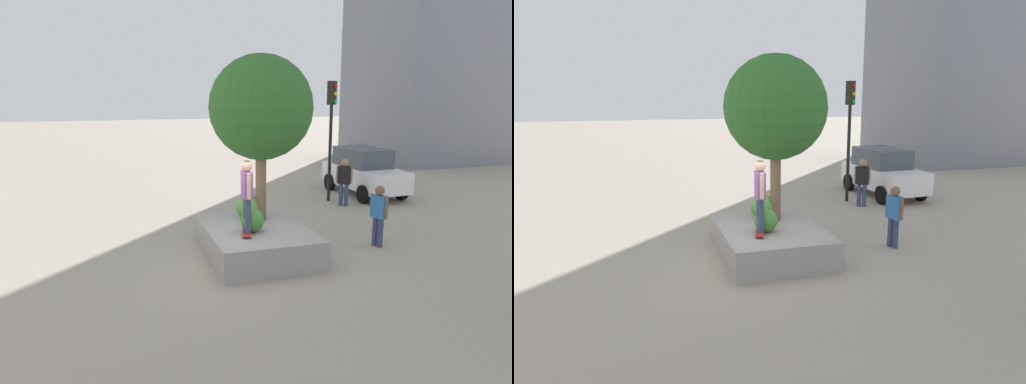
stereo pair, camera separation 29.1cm
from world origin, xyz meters
The scene contains 11 objects.
ground_plane centered at (0.00, 0.00, 0.00)m, with size 120.00×120.00×0.00m, color #9E9384.
planter_ledge centered at (-0.31, 0.27, 0.37)m, with size 3.41×2.50×0.74m, color gray.
plaza_tree centered at (-0.89, 0.59, 3.68)m, with size 2.67×2.67×4.29m.
boxwood_shrub centered at (0.07, 0.05, 1.03)m, with size 0.58×0.58×0.58m, color #3D7A33.
hedge_clump centered at (-1.06, 0.29, 1.07)m, with size 0.67×0.67×0.67m, color #4C8C3D.
skateboard centered at (0.24, -0.13, 0.80)m, with size 0.83×0.43×0.07m.
skateboarder centered at (0.24, -0.13, 1.81)m, with size 0.58×0.27×1.72m.
police_car centered at (-5.76, 6.55, 0.95)m, with size 4.08×2.02×1.87m.
traffic_light_median centered at (-5.15, 4.72, 3.05)m, with size 0.37×0.36×4.46m.
pedestrian_crossing centered at (0.06, 3.58, 0.96)m, with size 0.54×0.31×1.67m.
bystander_watching centered at (-4.27, 4.87, 1.00)m, with size 0.42×0.50×1.73m.
Camera 1 is at (10.41, -3.13, 4.09)m, focal length 32.46 mm.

